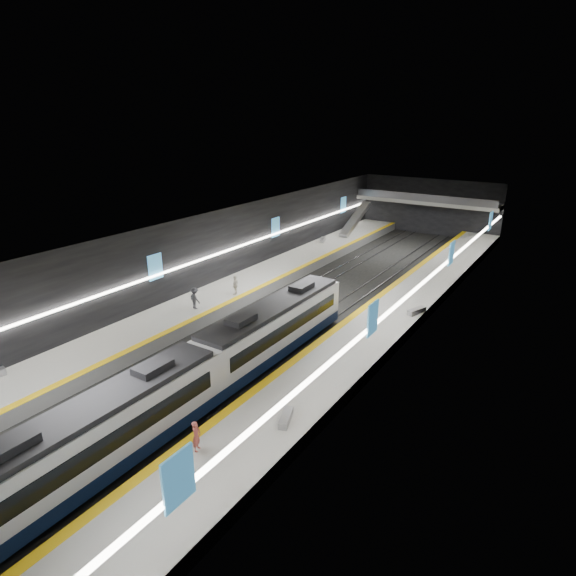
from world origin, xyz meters
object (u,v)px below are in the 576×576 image
Objects in this scene: bench_right_near at (286,418)px; train at (204,370)px; bench_right_far at (417,311)px; bench_left_far at (323,240)px; passenger_left_b at (195,298)px; escalator at (355,219)px; passenger_left_a at (235,285)px; passenger_right_a at (196,436)px.

train is at bearing 157.65° from bench_right_near.
train is at bearing -91.49° from bench_right_far.
bench_left_far is 24.83m from bench_right_far.
passenger_left_b is (-16.22, -9.27, 0.71)m from bench_right_far.
passenger_left_b is at bearing 135.82° from train.
bench_right_near is at bearing -73.41° from bench_right_far.
bench_left_far is at bearing 95.69° from bench_right_near.
escalator is at bearing 58.30° from bench_left_far.
bench_right_far is 1.02× the size of passenger_left_a.
passenger_right_a is at bearing -138.97° from bench_right_near.
passenger_right_a is at bearing 146.51° from passenger_left_b.
passenger_right_a is (13.69, -46.36, -1.08)m from escalator.
bench_left_far is at bearing -72.48° from passenger_left_b.
escalator reaches higher than bench_left_far.
bench_right_far is 23.04m from passenger_right_a.
bench_left_far is at bearing 168.39° from passenger_left_a.
passenger_left_b is (2.12, -26.01, 0.72)m from bench_left_far.
bench_left_far is 39.22m from bench_right_near.
escalator is at bearing -75.77° from passenger_left_b.
bench_right_near is (6.06, -0.18, -0.98)m from train.
train reaches higher than bench_left_far.
escalator is at bearing 145.33° from bench_right_far.
bench_right_far is at bearing -29.33° from passenger_right_a.
passenger_left_a is (-14.53, 13.67, 0.70)m from bench_right_near.
passenger_left_a is 0.97× the size of passenger_left_b.
passenger_left_a is at bearing -86.46° from passenger_left_b.
train is 6.14m from bench_right_near.
escalator reaches higher than train.
escalator reaches higher than bench_right_near.
bench_right_near is (17.39, -35.15, -0.01)m from bench_left_far.
escalator reaches higher than bench_right_far.
escalator reaches higher than passenger_right_a.
train is 15.94× the size of passenger_left_b.
escalator is 32.86m from passenger_left_b.
passenger_right_a is at bearing -78.74° from bench_right_far.
train is 17.23× the size of bench_right_near.
passenger_left_a reaches higher than passenger_right_a.
passenger_right_a is (-3.31, -22.80, 0.59)m from bench_right_far.
train reaches higher than passenger_right_a.
bench_right_far reaches higher than bench_right_near.
escalator is at bearing 163.89° from passenger_left_a.
passenger_left_a is (-12.16, 18.06, 0.10)m from passenger_right_a.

